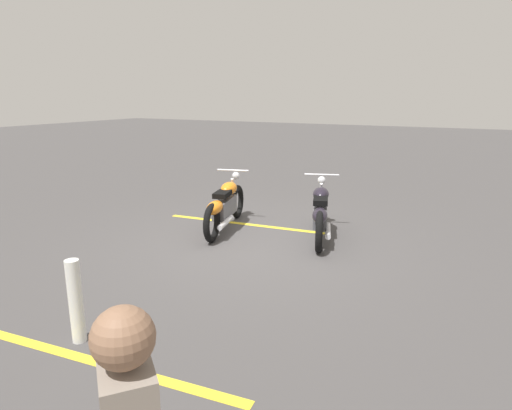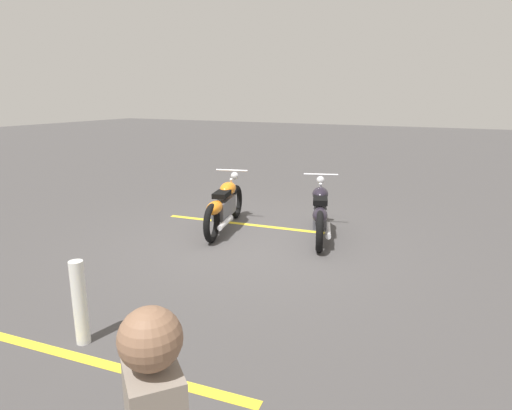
% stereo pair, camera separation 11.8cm
% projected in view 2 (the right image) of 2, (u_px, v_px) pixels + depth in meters
% --- Properties ---
extents(ground_plane, '(60.00, 60.00, 0.00)m').
position_uv_depth(ground_plane, '(255.00, 243.00, 7.43)').
color(ground_plane, '#474444').
extents(motorcycle_bright_foreground, '(2.19, 0.80, 1.04)m').
position_uv_depth(motorcycle_bright_foreground, '(224.00, 205.00, 8.03)').
color(motorcycle_bright_foreground, black).
rests_on(motorcycle_bright_foreground, ground).
extents(motorcycle_dark_foreground, '(2.15, 0.89, 1.04)m').
position_uv_depth(motorcycle_dark_foreground, '(320.00, 212.00, 7.59)').
color(motorcycle_dark_foreground, black).
rests_on(motorcycle_dark_foreground, ground).
extents(bollard_post, '(0.14, 0.14, 0.87)m').
position_uv_depth(bollard_post, '(80.00, 303.00, 4.34)').
color(bollard_post, white).
rests_on(bollard_post, ground).
extents(parking_stripe_near, '(0.42, 3.20, 0.01)m').
position_uv_depth(parking_stripe_near, '(243.00, 224.00, 8.50)').
color(parking_stripe_near, yellow).
rests_on(parking_stripe_near, ground).
extents(parking_stripe_mid, '(0.42, 3.20, 0.01)m').
position_uv_depth(parking_stripe_mid, '(100.00, 363.00, 4.09)').
color(parking_stripe_mid, yellow).
rests_on(parking_stripe_mid, ground).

